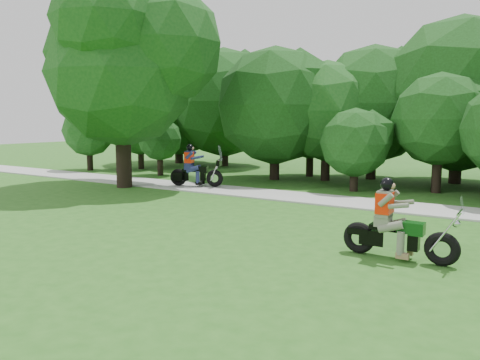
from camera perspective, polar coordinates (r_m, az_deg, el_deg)
The scene contains 6 objects.
ground at distance 10.19m, azimuth 1.42°, elevation -9.91°, with size 100.00×100.00×0.00m, color #275C1A.
walkway at distance 17.36m, azimuth 15.03°, elevation -2.80°, with size 60.00×2.20×0.06m, color #AAAAA4.
tree_line at distance 23.50m, azimuth 21.50°, elevation 8.67°, with size 39.60×12.27×7.82m.
big_tree_west at distance 21.88m, azimuth -13.76°, elevation 14.36°, with size 8.64×6.56×9.96m.
chopper_motorcycle at distance 10.77m, azimuth 18.20°, elevation -5.71°, with size 2.49×0.66×1.78m.
touring_motorcycle at distance 20.93m, azimuth -5.75°, elevation 1.10°, with size 2.40×1.32×1.88m.
Camera 1 is at (4.95, -8.37, 3.03)m, focal length 35.00 mm.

